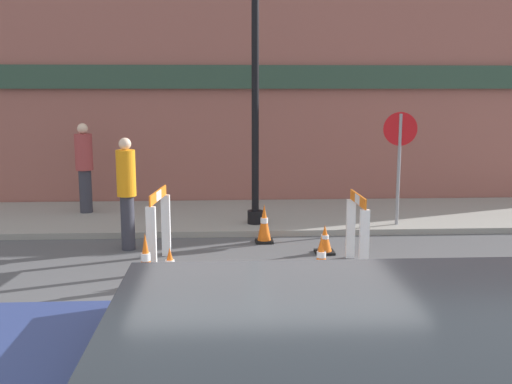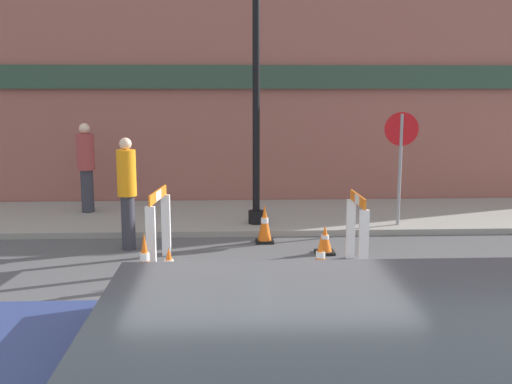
{
  "view_description": "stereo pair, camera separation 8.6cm",
  "coord_description": "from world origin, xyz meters",
  "views": [
    {
      "loc": [
        -0.43,
        -5.63,
        2.56
      ],
      "look_at": [
        0.04,
        3.34,
        1.0
      ],
      "focal_mm": 42.0,
      "sensor_mm": 36.0,
      "label": 1
    },
    {
      "loc": [
        -0.35,
        -5.63,
        2.56
      ],
      "look_at": [
        0.04,
        3.34,
        1.0
      ],
      "focal_mm": 42.0,
      "sensor_mm": 36.0,
      "label": 2
    }
  ],
  "objects": [
    {
      "name": "barricade_0",
      "position": [
        1.48,
        2.74,
        0.57
      ],
      "size": [
        0.16,
        0.86,
        1.06
      ],
      "rotation": [
        0.0,
        0.0,
        1.6
      ],
      "color": "white",
      "rests_on": "ground_plane"
    },
    {
      "name": "person_pedestrian",
      "position": [
        -3.21,
        6.28,
        1.07
      ],
      "size": [
        0.44,
        0.44,
        1.78
      ],
      "rotation": [
        0.0,
        0.0,
        3.5
      ],
      "color": "#33333D",
      "rests_on": "sidewalk_slab"
    },
    {
      "name": "barricade_1",
      "position": [
        -1.4,
        2.94,
        0.61
      ],
      "size": [
        0.25,
        1.0,
        1.11
      ],
      "rotation": [
        0.0,
        0.0,
        4.59
      ],
      "color": "white",
      "rests_on": "ground_plane"
    },
    {
      "name": "traffic_cone_2",
      "position": [
        1.12,
        3.4,
        0.22
      ],
      "size": [
        0.3,
        0.3,
        0.45
      ],
      "color": "black",
      "rests_on": "ground_plane"
    },
    {
      "name": "storefront_facade",
      "position": [
        0.0,
        7.53,
        2.75
      ],
      "size": [
        18.0,
        0.22,
        5.5
      ],
      "color": "#93564C",
      "rests_on": "ground_plane"
    },
    {
      "name": "traffic_cone_1",
      "position": [
        0.69,
        1.34,
        0.22
      ],
      "size": [
        0.3,
        0.3,
        0.47
      ],
      "color": "black",
      "rests_on": "ground_plane"
    },
    {
      "name": "stop_sign",
      "position": [
        2.7,
        4.89,
        1.48
      ],
      "size": [
        0.6,
        0.09,
        2.04
      ],
      "rotation": [
        0.0,
        0.0,
        3.03
      ],
      "color": "gray",
      "rests_on": "sidewalk_slab"
    },
    {
      "name": "traffic_cone_0",
      "position": [
        0.86,
        2.1,
        0.29
      ],
      "size": [
        0.3,
        0.3,
        0.61
      ],
      "color": "black",
      "rests_on": "ground_plane"
    },
    {
      "name": "traffic_cone_3",
      "position": [
        -1.17,
        2.09,
        0.23
      ],
      "size": [
        0.3,
        0.3,
        0.48
      ],
      "color": "black",
      "rests_on": "ground_plane"
    },
    {
      "name": "streetlamp_post",
      "position": [
        0.12,
        5.1,
        3.12
      ],
      "size": [
        0.44,
        0.44,
        4.64
      ],
      "color": "black",
      "rests_on": "sidewalk_slab"
    },
    {
      "name": "traffic_cone_4",
      "position": [
        -1.46,
        1.86,
        0.36
      ],
      "size": [
        0.3,
        0.3,
        0.74
      ],
      "color": "black",
      "rests_on": "ground_plane"
    },
    {
      "name": "person_worker",
      "position": [
        -1.99,
        3.8,
        0.98
      ],
      "size": [
        0.4,
        0.4,
        1.8
      ],
      "rotation": [
        0.0,
        0.0,
        -0.44
      ],
      "color": "#33333D",
      "rests_on": "ground_plane"
    },
    {
      "name": "sidewalk_slab",
      "position": [
        0.0,
        5.98,
        0.05
      ],
      "size": [
        18.0,
        2.96,
        0.11
      ],
      "color": "gray",
      "rests_on": "ground_plane"
    },
    {
      "name": "ground_plane",
      "position": [
        0.0,
        0.0,
        0.0
      ],
      "size": [
        60.0,
        60.0,
        0.0
      ],
      "primitive_type": "plane",
      "color": "#4C4C4F"
    },
    {
      "name": "traffic_cone_5",
      "position": [
        0.22,
        4.14,
        0.32
      ],
      "size": [
        0.3,
        0.3,
        0.65
      ],
      "color": "black",
      "rests_on": "ground_plane"
    }
  ]
}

